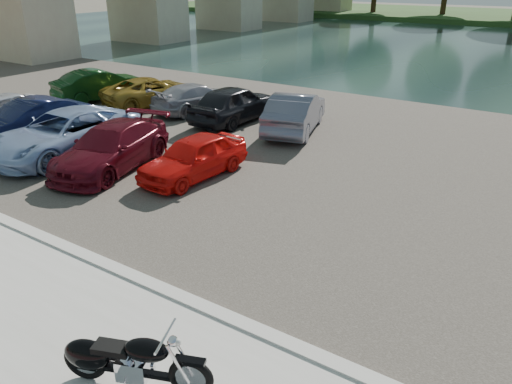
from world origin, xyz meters
TOP-DOWN VIEW (x-y plane):
  - ground at (0.00, 0.00)m, footprint 200.00×200.00m
  - kerb at (0.00, 2.00)m, footprint 60.00×0.30m
  - parking_lot at (0.00, 11.00)m, footprint 60.00×18.00m
  - river at (0.00, 40.00)m, footprint 120.00×40.00m
  - motorcycle at (0.98, -0.10)m, footprint 2.23×1.11m
  - car_1 at (-10.87, 6.41)m, footprint 1.81×4.48m
  - car_2 at (-8.41, 6.08)m, footprint 2.52×5.37m
  - car_3 at (-6.17, 6.09)m, footprint 2.89×5.00m
  - car_4 at (-3.56, 6.93)m, footprint 1.77×3.80m
  - car_5 at (-13.67, 12.10)m, footprint 2.64×4.66m
  - car_6 at (-10.95, 12.74)m, footprint 3.26×4.94m
  - car_7 at (-8.47, 12.96)m, footprint 2.47×4.46m
  - car_8 at (-6.10, 12.54)m, footprint 1.88×4.46m
  - car_9 at (-3.35, 12.72)m, footprint 2.83×4.81m

SIDE VIEW (x-z plane):
  - ground at x=0.00m, z-range 0.00..0.00m
  - river at x=0.00m, z-range 0.00..0.00m
  - parking_lot at x=0.00m, z-range 0.00..0.04m
  - kerb at x=0.00m, z-range 0.00..0.14m
  - motorcycle at x=0.98m, z-range 0.04..1.09m
  - car_7 at x=-8.47m, z-range 0.04..1.26m
  - car_4 at x=-3.56m, z-range 0.04..1.30m
  - car_6 at x=-10.95m, z-range 0.04..1.30m
  - car_3 at x=-6.17m, z-range 0.04..1.40m
  - car_1 at x=-10.87m, z-range 0.04..1.49m
  - car_5 at x=-13.67m, z-range 0.04..1.49m
  - car_2 at x=-8.41m, z-range 0.04..1.53m
  - car_9 at x=-3.35m, z-range 0.04..1.54m
  - car_8 at x=-6.10m, z-range 0.04..1.55m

